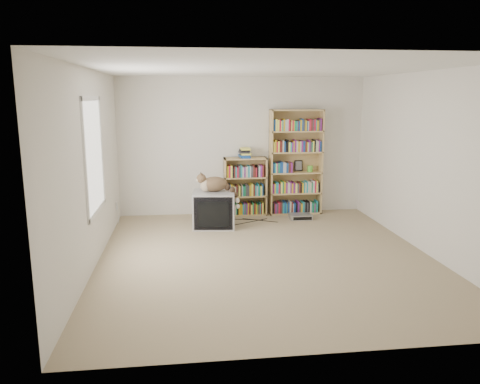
{
  "coord_description": "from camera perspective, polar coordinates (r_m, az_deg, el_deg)",
  "views": [
    {
      "loc": [
        -1.09,
        -6.01,
        2.16
      ],
      "look_at": [
        -0.23,
        1.0,
        0.71
      ],
      "focal_mm": 35.0,
      "sensor_mm": 36.0,
      "label": 1
    }
  ],
  "objects": [
    {
      "name": "wall_left",
      "position": [
        6.19,
        -17.72,
        2.63
      ],
      "size": [
        0.02,
        5.0,
        2.5
      ],
      "primitive_type": "cube",
      "color": "silver",
      "rests_on": "floor"
    },
    {
      "name": "green_mug",
      "position": [
        8.77,
        8.52,
        2.84
      ],
      "size": [
        0.1,
        0.1,
        0.11
      ],
      "primitive_type": "cylinder",
      "color": "#5BBD36",
      "rests_on": "bookcase_tall"
    },
    {
      "name": "wall_right",
      "position": [
        6.94,
        21.9,
        3.26
      ],
      "size": [
        0.02,
        5.0,
        2.5
      ],
      "primitive_type": "cube",
      "color": "silver",
      "rests_on": "floor"
    },
    {
      "name": "window",
      "position": [
        6.36,
        -17.38,
        4.24
      ],
      "size": [
        0.02,
        1.22,
        1.52
      ],
      "primitive_type": "cube",
      "color": "white",
      "rests_on": "wall_left"
    },
    {
      "name": "wall_front",
      "position": [
        3.79,
        9.97,
        -2.42
      ],
      "size": [
        4.5,
        0.02,
        2.5
      ],
      "primitive_type": "cube",
      "color": "silver",
      "rests_on": "floor"
    },
    {
      "name": "wall_back",
      "position": [
        8.63,
        0.3,
        5.57
      ],
      "size": [
        4.5,
        0.02,
        2.5
      ],
      "primitive_type": "cube",
      "color": "silver",
      "rests_on": "floor"
    },
    {
      "name": "book_stack",
      "position": [
        8.47,
        0.6,
        4.78
      ],
      "size": [
        0.21,
        0.28,
        0.18
      ],
      "primitive_type": "cube",
      "color": "red",
      "rests_on": "bookcase_short"
    },
    {
      "name": "dvd_player",
      "position": [
        8.44,
        7.37,
        -2.99
      ],
      "size": [
        0.4,
        0.29,
        0.09
      ],
      "primitive_type": "cube",
      "rotation": [
        0.0,
        0.0,
        -0.03
      ],
      "color": "#A2A2A7",
      "rests_on": "floor"
    },
    {
      "name": "ceiling",
      "position": [
        6.12,
        3.4,
        14.8
      ],
      "size": [
        4.5,
        5.0,
        0.02
      ],
      "primitive_type": "cube",
      "color": "white",
      "rests_on": "wall_back"
    },
    {
      "name": "cat",
      "position": [
        7.78,
        -2.75,
        0.7
      ],
      "size": [
        0.72,
        0.49,
        0.55
      ],
      "rotation": [
        0.0,
        0.0,
        0.17
      ],
      "color": "#3C2918",
      "rests_on": "crt_tv"
    },
    {
      "name": "bookcase_short",
      "position": [
        8.61,
        0.62,
        0.44
      ],
      "size": [
        0.77,
        0.3,
        1.06
      ],
      "color": "tan",
      "rests_on": "floor"
    },
    {
      "name": "bookcase_tall",
      "position": [
        8.71,
        6.77,
        3.3
      ],
      "size": [
        0.96,
        0.3,
        1.92
      ],
      "color": "tan",
      "rests_on": "floor"
    },
    {
      "name": "floor",
      "position": [
        6.48,
        3.13,
        -7.85
      ],
      "size": [
        4.5,
        5.0,
        0.01
      ],
      "primitive_type": "cube",
      "color": "tan",
      "rests_on": "ground"
    },
    {
      "name": "framed_print",
      "position": [
        8.81,
        7.14,
        3.22
      ],
      "size": [
        0.15,
        0.05,
        0.2
      ],
      "primitive_type": "cube",
      "rotation": [
        -0.17,
        0.0,
        0.0
      ],
      "color": "black",
      "rests_on": "bookcase_tall"
    },
    {
      "name": "crt_tv",
      "position": [
        7.86,
        -3.19,
        -2.11
      ],
      "size": [
        0.74,
        0.68,
        0.6
      ],
      "rotation": [
        0.0,
        0.0,
        -0.1
      ],
      "color": "#A1A1A3",
      "rests_on": "floor"
    },
    {
      "name": "wall_outlet",
      "position": [
        8.25,
        -14.81,
        -1.65
      ],
      "size": [
        0.01,
        0.08,
        0.13
      ],
      "primitive_type": "cube",
      "color": "silver",
      "rests_on": "wall_left"
    },
    {
      "name": "floor_cables",
      "position": [
        8.19,
        1.75,
        -3.64
      ],
      "size": [
        1.2,
        0.7,
        0.01
      ],
      "primitive_type": null,
      "color": "black",
      "rests_on": "floor"
    }
  ]
}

